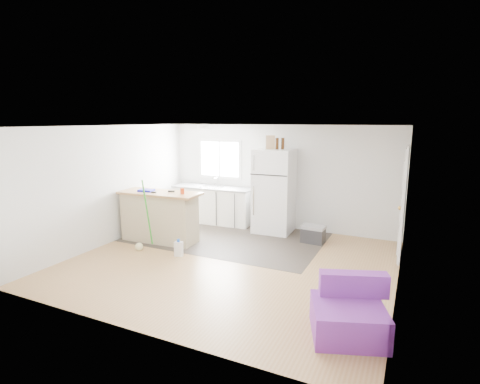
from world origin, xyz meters
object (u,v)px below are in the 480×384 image
at_px(purple_seat, 349,314).
at_px(bottle_right, 283,144).
at_px(kitchen_cabinets, 213,204).
at_px(mop, 141,238).
at_px(red_cup, 182,191).
at_px(bottle_left, 277,144).
at_px(cooler, 313,234).
at_px(blue_tray, 146,190).
at_px(refrigerator, 274,191).
at_px(cleaner_jug, 179,249).
at_px(peninsula, 160,216).
at_px(cardboard_box, 270,142).

xyz_separation_m(purple_seat, bottle_right, (-2.08, 3.56, 1.75)).
bearing_deg(kitchen_cabinets, mop, -99.52).
distance_m(red_cup, bottle_left, 2.30).
bearing_deg(cooler, kitchen_cabinets, 173.04).
height_order(purple_seat, blue_tray, blue_tray).
xyz_separation_m(refrigerator, bottle_right, (0.17, 0.02, 1.06)).
height_order(purple_seat, cleaner_jug, purple_seat).
bearing_deg(kitchen_cabinets, peninsula, -102.02).
bearing_deg(refrigerator, bottle_right, 2.98).
xyz_separation_m(purple_seat, bottle_left, (-2.18, 3.48, 1.75)).
bearing_deg(red_cup, blue_tray, -175.54).
bearing_deg(refrigerator, cooler, -23.89).
bearing_deg(cardboard_box, kitchen_cabinets, 174.75).
xyz_separation_m(peninsula, purple_seat, (4.16, -1.89, -0.29)).
relative_size(cooler, blue_tray, 1.64).
bearing_deg(red_cup, cleaner_jug, -64.25).
bearing_deg(purple_seat, refrigerator, 102.82).
bearing_deg(mop, cleaner_jug, -14.39).
bearing_deg(blue_tray, cooler, 22.03).
bearing_deg(cardboard_box, refrigerator, 27.68).
bearing_deg(blue_tray, mop, -63.34).
height_order(kitchen_cabinets, bottle_right, bottle_right).
xyz_separation_m(cooler, blue_tray, (-3.21, -1.30, 0.88)).
bearing_deg(bottle_right, red_cup, -132.57).
distance_m(peninsula, cooler, 3.21).
height_order(peninsula, bottle_right, bottle_right).
xyz_separation_m(cooler, bottle_left, (-0.95, 0.34, 1.81)).
bearing_deg(refrigerator, red_cup, -131.57).
bearing_deg(cooler, bottle_left, 163.91).
relative_size(cooler, bottle_right, 1.97).
bearing_deg(cardboard_box, bottle_left, -6.09).
bearing_deg(cleaner_jug, kitchen_cabinets, 88.43).
distance_m(refrigerator, bottle_right, 1.08).
bearing_deg(kitchen_cabinets, refrigerator, -5.88).
relative_size(kitchen_cabinets, bottle_left, 8.13).
bearing_deg(mop, kitchen_cabinets, 66.70).
bearing_deg(bottle_right, blue_tray, -143.99).
height_order(kitchen_cabinets, cleaner_jug, kitchen_cabinets).
height_order(mop, bottle_left, bottle_left).
bearing_deg(blue_tray, kitchen_cabinets, 72.33).
bearing_deg(refrigerator, peninsula, -141.24).
height_order(refrigerator, cardboard_box, cardboard_box).
bearing_deg(cardboard_box, cleaner_jug, -113.73).
bearing_deg(cleaner_jug, red_cup, 100.56).
distance_m(mop, blue_tray, 1.05).
xyz_separation_m(red_cup, bottle_right, (1.52, 1.66, 0.89)).
bearing_deg(purple_seat, bottle_left, 102.44).
bearing_deg(refrigerator, cardboard_box, -154.50).
height_order(kitchen_cabinets, bottle_left, bottle_left).
height_order(cooler, blue_tray, blue_tray).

